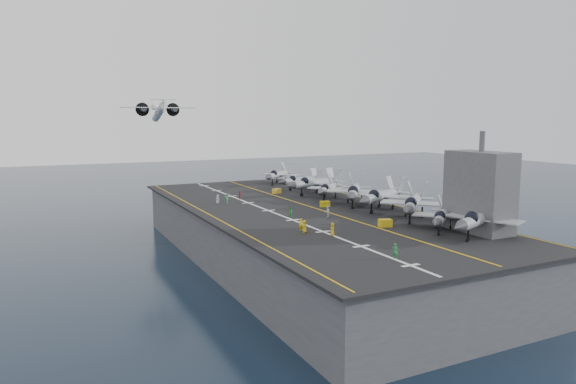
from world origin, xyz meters
name	(u,v)px	position (x,y,z in m)	size (l,w,h in m)	color
ground	(297,261)	(0.00, 0.00, 0.00)	(500.00, 500.00, 0.00)	#142135
hull	(297,236)	(0.00, 0.00, 5.00)	(36.00, 90.00, 10.00)	#56595E
flight_deck	(297,209)	(0.00, 0.00, 10.20)	(38.00, 92.00, 0.40)	black
foul_line	(311,207)	(3.00, 0.00, 10.42)	(0.35, 90.00, 0.02)	gold
landing_centerline	(268,211)	(-6.00, 0.00, 10.42)	(0.50, 90.00, 0.02)	silver
deck_edge_port	(211,215)	(-17.00, 0.00, 10.42)	(0.25, 90.00, 0.02)	gold
deck_edge_stbd	(377,201)	(18.50, 0.00, 10.42)	(0.25, 90.00, 0.02)	gold
island_superstructure	(480,182)	(15.00, -30.00, 17.90)	(5.00, 10.00, 15.00)	#56595E
fighter_jet_0	(481,217)	(12.77, -32.64, 13.17)	(18.80, 15.87, 5.55)	#9097A0
fighter_jet_1	(442,215)	(10.77, -27.01, 12.73)	(16.06, 15.50, 4.67)	#989FA8
fighter_jet_2	(413,202)	(12.66, -18.01, 13.26)	(19.48, 19.35, 5.72)	#959BA4
fighter_jet_3	(383,195)	(13.28, -8.67, 13.26)	(19.74, 17.53, 5.73)	gray
fighter_jet_4	(354,190)	(11.92, -1.38, 13.26)	(18.79, 19.77, 5.73)	#A1A9B3
fighter_jet_5	(329,188)	(11.22, 7.28, 12.80)	(16.36, 16.28, 4.81)	#8F979D
fighter_jet_6	(316,182)	(12.24, 14.55, 13.16)	(18.11, 14.36, 5.52)	gray
fighter_jet_7	(302,179)	(13.36, 23.41, 12.75)	(15.37, 12.12, 4.70)	gray
fighter_jet_8	(279,174)	(12.91, 35.46, 13.00)	(17.83, 17.33, 5.19)	#8D929B
tow_cart_a	(385,223)	(4.55, -21.16, 10.99)	(2.25, 1.78, 1.19)	gold
tow_cart_b	(325,204)	(5.55, -0.84, 10.94)	(2.02, 1.56, 1.07)	#C3AD0C
tow_cart_c	(277,191)	(4.79, 19.47, 10.96)	(2.11, 1.66, 1.11)	gold
crew_0	(305,227)	(-8.80, -19.40, 11.35)	(1.36, 1.32, 1.90)	gold
crew_1	(301,225)	(-8.62, -17.94, 11.34)	(1.33, 1.33, 1.88)	yellow
crew_2	(291,212)	(-4.77, -6.96, 11.24)	(1.18, 1.19, 1.68)	green
crew_3	(228,199)	(-10.03, 10.95, 11.41)	(1.35, 1.46, 2.02)	green
crew_4	(240,195)	(-5.90, 14.91, 11.28)	(1.14, 1.27, 1.76)	#B21919
crew_5	(218,199)	(-11.83, 11.75, 11.30)	(1.27, 1.28, 1.80)	silver
crew_6	(395,251)	(-5.77, -36.79, 11.35)	(1.36, 1.32, 1.90)	#257E3A
crew_7	(327,211)	(0.64, -10.05, 11.37)	(1.38, 1.36, 1.94)	white
transport_plane	(159,112)	(-13.63, 53.57, 29.02)	(20.34, 14.26, 4.70)	white
crew_8	(333,229)	(-6.10, -22.87, 11.35)	(1.36, 1.32, 1.90)	gold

